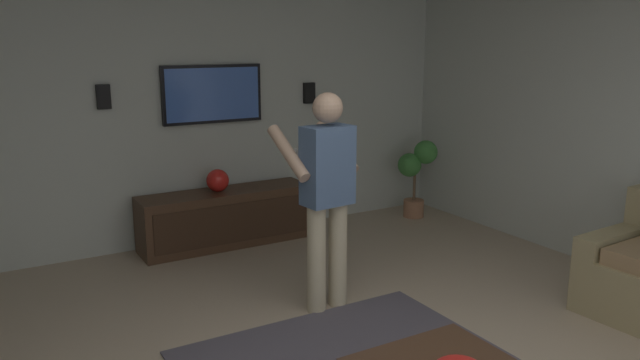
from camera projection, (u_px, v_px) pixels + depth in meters
wall_back_tv at (178, 109)px, 6.00m from camera, size 0.10×6.21×2.67m
media_console at (226, 218)px, 6.12m from camera, size 0.45×1.70×0.55m
tv at (213, 94)px, 6.05m from camera, size 0.05×1.01×0.57m
person_standing at (326, 189)px, 4.54m from camera, size 0.57×0.57×1.64m
potted_plant_short at (416, 169)px, 7.02m from camera, size 0.35×0.43×0.89m
vase_round at (218, 180)px, 6.01m from camera, size 0.22×0.22×0.22m
wall_speaker_left at (309, 93)px, 6.61m from camera, size 0.06×0.12×0.22m
wall_speaker_right at (103, 97)px, 5.55m from camera, size 0.06×0.12×0.22m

